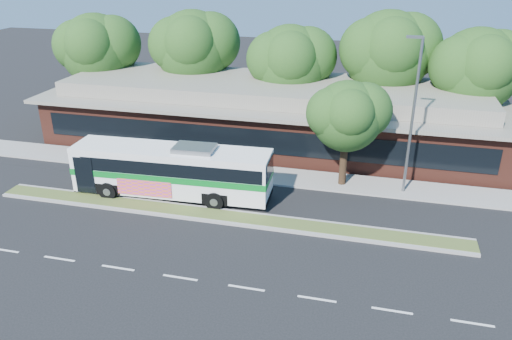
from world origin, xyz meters
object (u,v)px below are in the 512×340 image
at_px(transit_bus, 173,168).
at_px(sedan, 131,140).
at_px(lamp_post, 412,113).
at_px(sidewalk_tree, 352,115).

xyz_separation_m(transit_bus, sedan, (-5.96, 6.33, -1.16)).
distance_m(lamp_post, transit_bus, 13.76).
xyz_separation_m(lamp_post, transit_bus, (-12.91, -3.60, -3.12)).
height_order(transit_bus, sidewalk_tree, sidewalk_tree).
bearing_deg(sidewalk_tree, sedan, 171.14).
bearing_deg(sedan, lamp_post, -75.35).
relative_size(sedan, sidewalk_tree, 0.66).
distance_m(transit_bus, sedan, 8.77).
bearing_deg(sidewalk_tree, lamp_post, -5.23).
height_order(lamp_post, sedan, lamp_post).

